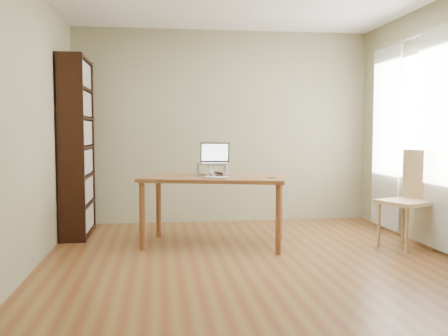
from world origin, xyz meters
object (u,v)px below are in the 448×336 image
keyboard (216,178)px  chair (413,195)px  bookshelf (77,147)px  cat (211,170)px  laptop (213,158)px  desk (214,185)px

keyboard → chair: bearing=17.6°
bookshelf → cat: size_ratio=4.47×
bookshelf → keyboard: size_ratio=7.29×
bookshelf → laptop: bearing=-20.9°
desk → keyboard: keyboard is taller
keyboard → cat: cat is taller
keyboard → chair: chair is taller
chair → cat: bearing=144.2°
desk → chair: (2.07, -0.42, -0.10)m
laptop → chair: laptop is taller
bookshelf → cat: (1.53, -0.62, -0.24)m
bookshelf → desk: bookshelf is taller
laptop → keyboard: laptop is taller
cat → chair: (2.09, -0.53, -0.24)m
laptop → keyboard: 0.40m
bookshelf → cat: bookshelf is taller
keyboard → cat: bearing=116.4°
desk → laptop: size_ratio=4.50×
keyboard → chair: 2.09m
desk → cat: 0.18m
desk → chair: size_ratio=1.62×
cat → chair: 2.17m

